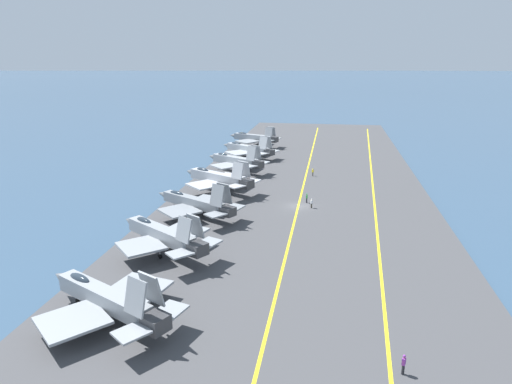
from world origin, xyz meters
The scene contains 15 objects.
ground_plane centered at (0.00, 0.00, 0.00)m, with size 2000.00×2000.00×0.00m, color #334C66.
carrier_deck centered at (0.00, 0.00, 0.20)m, with size 212.03×47.49×0.40m, color #424244.
deck_stripe_foul_line centered at (0.00, -13.06, 0.40)m, with size 190.82×0.36×0.01m, color yellow.
deck_stripe_centerline centered at (0.00, 0.00, 0.40)m, with size 190.82×0.36×0.01m, color yellow.
parked_jet_nearest centered at (-39.05, 15.77, 2.68)m, with size 13.92×16.86×6.40m.
parked_jet_second centered at (-23.08, 15.97, 3.13)m, with size 13.34×16.08×6.60m.
parked_jet_third centered at (-8.12, 16.07, 2.78)m, with size 13.08×16.66×6.47m.
parked_jet_fourth centered at (6.58, 15.95, 3.17)m, with size 13.58×16.62×6.70m.
parked_jet_fifth centered at (22.69, 15.94, 3.05)m, with size 12.77×15.44×6.69m.
parked_jet_sixth centered at (39.22, 16.09, 2.61)m, with size 13.59×16.73×6.14m.
parked_jet_seventh centered at (54.22, 17.19, 3.02)m, with size 13.26×16.13×6.13m.
crew_white_vest centered at (-0.57, -2.31, 1.32)m, with size 0.46×0.43×1.68m.
crew_purple_vest centered at (-42.73, -11.80, 1.41)m, with size 0.45×0.39×1.84m.
crew_yellow_vest centered at (21.97, -1.48, 1.33)m, with size 0.43×0.46×1.70m.
crew_green_vest centered at (2.28, -1.32, 1.36)m, with size 0.41×0.31×1.74m.
Camera 1 is at (-75.78, -5.18, 25.14)m, focal length 32.00 mm.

